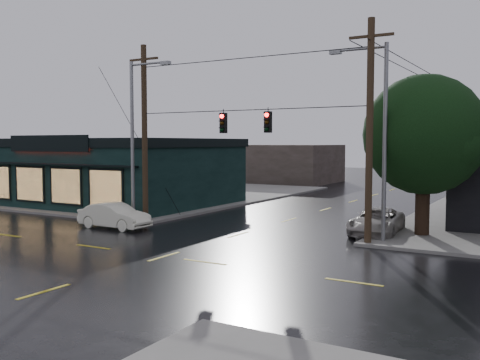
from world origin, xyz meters
The scene contains 14 objects.
ground_plane centered at (0.00, 0.00, 0.00)m, with size 160.00×160.00×0.00m, color black.
sidewalk_nw centered at (-20.00, 20.00, 0.07)m, with size 28.00×28.00×0.15m, color slate.
pizza_shop centered at (-15.00, 12.94, 2.56)m, with size 16.30×12.34×4.90m.
corner_tree centered at (8.17, 9.90, 5.02)m, with size 5.85×5.85×7.83m.
utility_pole_nw centered at (-6.50, 6.50, 0.00)m, with size 2.00×0.32×10.15m, color #342317, non-canonical shape.
utility_pole_ne centered at (6.50, 6.50, 0.00)m, with size 2.00×0.32×10.15m, color #342317, non-canonical shape.
utility_pole_far_a centered at (6.50, 28.00, 0.00)m, with size 2.00×0.32×9.65m, color #342317, non-canonical shape.
utility_pole_far_b centered at (6.50, 48.00, 0.00)m, with size 2.00×0.32×9.15m, color #342317, non-canonical shape.
span_signal_assembly centered at (0.10, 6.50, 5.70)m, with size 13.00×0.48×1.23m.
streetlight_nw centered at (-6.80, 5.80, 0.00)m, with size 5.40×0.30×9.15m, color gray, non-canonical shape.
streetlight_ne centered at (7.00, 7.20, 0.00)m, with size 5.40×0.30×9.15m, color gray, non-canonical shape.
bg_building_west centered at (-14.00, 40.00, 2.20)m, with size 12.00×10.00×4.40m, color #332C25.
sedan_cream centered at (-6.83, 4.31, 0.69)m, with size 1.46×4.19×1.38m, color white.
suv_silver centered at (6.00, 9.62, 0.66)m, with size 2.20×4.78×1.33m, color #A09B94.
Camera 1 is at (13.58, -17.07, 4.65)m, focal length 40.00 mm.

